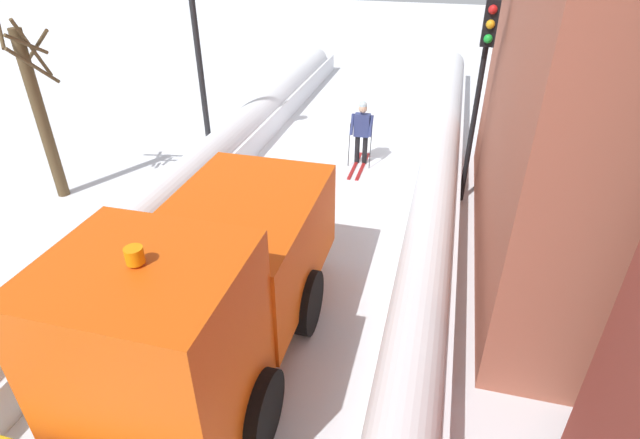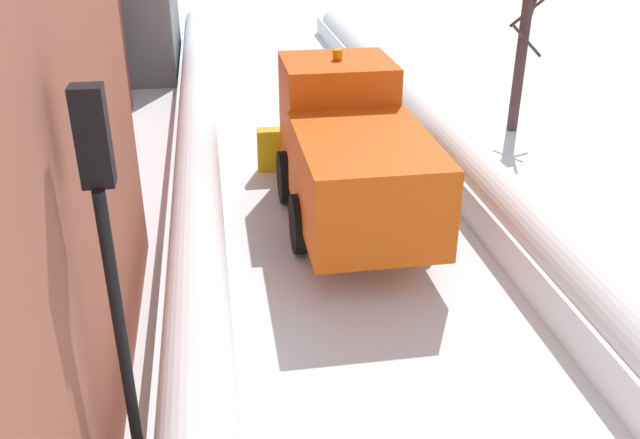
% 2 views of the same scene
% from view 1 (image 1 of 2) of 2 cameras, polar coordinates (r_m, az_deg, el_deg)
% --- Properties ---
extents(ground_plane, '(80.00, 80.00, 0.00)m').
position_cam_1_polar(ground_plane, '(8.10, -12.49, -18.11)').
color(ground_plane, white).
extents(snowbank_left, '(1.10, 36.00, 1.31)m').
position_cam_1_polar(snowbank_left, '(7.07, 9.75, -19.53)').
color(snowbank_left, white).
rests_on(snowbank_left, ground).
extents(snowbank_right, '(1.10, 36.00, 1.14)m').
position_cam_1_polar(snowbank_right, '(9.20, -29.54, -10.61)').
color(snowbank_right, white).
rests_on(snowbank_right, ground).
extents(plow_truck, '(3.20, 5.98, 3.12)m').
position_cam_1_polar(plow_truck, '(7.41, -12.51, -7.75)').
color(plow_truck, '#DB510F').
rests_on(plow_truck, ground).
extents(skier, '(0.62, 1.80, 1.81)m').
position_cam_1_polar(skier, '(14.09, 4.79, 10.17)').
color(skier, black).
rests_on(skier, ground).
extents(traffic_light_pole, '(0.28, 0.42, 4.63)m').
position_cam_1_polar(traffic_light_pole, '(11.71, 17.98, 15.92)').
color(traffic_light_pole, black).
rests_on(traffic_light_pole, ground).
extents(street_lamp, '(0.40, 0.40, 5.47)m').
position_cam_1_polar(street_lamp, '(14.38, -13.95, 19.98)').
color(street_lamp, black).
rests_on(street_lamp, ground).
extents(bare_tree_near, '(1.13, 1.17, 4.33)m').
position_cam_1_polar(bare_tree_near, '(13.49, -29.22, 10.70)').
color(bare_tree_near, '#4E3D25').
rests_on(bare_tree_near, ground).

